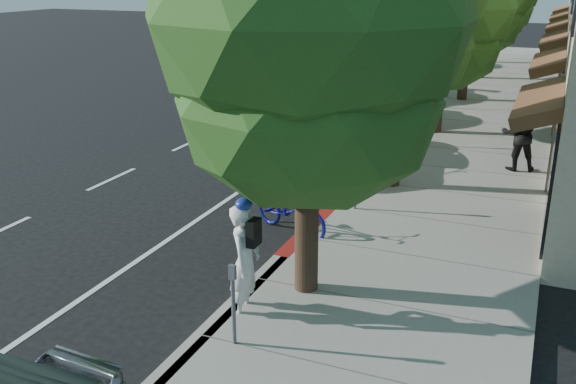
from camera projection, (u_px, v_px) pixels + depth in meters
The scene contains 13 objects.
ground at pixel (300, 244), 13.12m from camera, with size 120.00×120.00×0.00m, color black.
sidewalk at pixel (469, 153), 19.22m from camera, with size 4.60×56.00×0.15m, color gray.
curb at pixel (394, 145), 20.06m from camera, with size 0.30×56.00×0.15m, color #9E998E.
curb_red_segment at pixel (317, 223), 13.96m from camera, with size 0.32×4.00×0.15m, color maroon.
street_tree_0 at pixel (309, 25), 9.54m from camera, with size 4.96×4.96×7.49m.
street_tree_2 at pixel (444, 10), 20.15m from camera, with size 4.51×4.51×6.74m.
cyclist at pixel (245, 262), 10.10m from camera, with size 0.70×0.46×1.92m, color silver.
bicycle at pixel (291, 209), 13.52m from camera, with size 0.69×1.98×1.04m, color navy.
silver_suv at pixel (335, 139), 18.07m from camera, with size 2.51×5.45×1.51m, color #9B9B9F.
dark_sedan at pixel (360, 102), 22.87m from camera, with size 1.69×4.84×1.59m, color black.
white_pickup at pixel (384, 82), 26.70m from camera, with size 2.35×5.77×1.68m, color white.
dark_suv_far at pixel (440, 55), 35.44m from camera, with size 1.82×4.52×1.54m, color black.
pedestrian at pixel (520, 134), 17.09m from camera, with size 0.96×0.75×1.98m, color black.
Camera 1 is at (4.40, -11.19, 5.35)m, focal length 40.00 mm.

